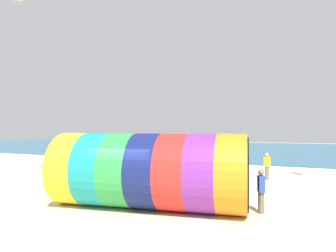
# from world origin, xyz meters

# --- Properties ---
(ground_plane) EXTENTS (120.00, 120.00, 0.00)m
(ground_plane) POSITION_xyz_m (0.00, 0.00, 0.00)
(ground_plane) COLOR beige
(sea) EXTENTS (120.00, 40.00, 0.10)m
(sea) POSITION_xyz_m (0.00, 36.66, 0.05)
(sea) COLOR #236084
(sea) RESTS_ON ground
(giant_inflatable_tube) EXTENTS (8.22, 4.21, 3.07)m
(giant_inflatable_tube) POSITION_xyz_m (0.68, 0.47, 1.53)
(giant_inflatable_tube) COLOR yellow
(giant_inflatable_tube) RESTS_ON ground
(kite_handler) EXTENTS (0.33, 0.41, 1.69)m
(kite_handler) POSITION_xyz_m (4.98, 1.52, 0.86)
(kite_handler) COLOR #726651
(kite_handler) RESTS_ON ground
(bystander_near_water) EXTENTS (0.41, 0.33, 1.70)m
(bystander_near_water) POSITION_xyz_m (4.50, 9.49, 0.87)
(bystander_near_water) COLOR #726651
(bystander_near_water) RESTS_ON ground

